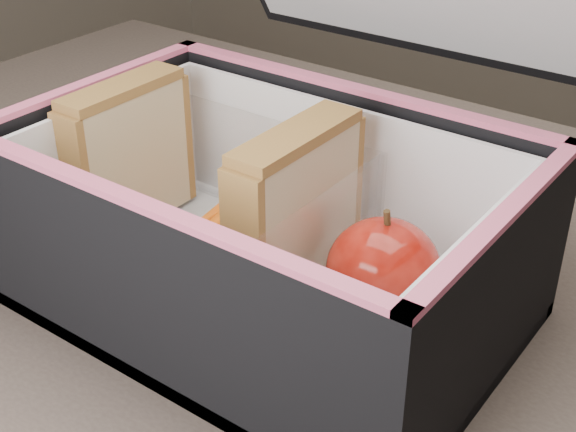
{
  "coord_description": "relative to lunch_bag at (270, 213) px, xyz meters",
  "views": [
    {
      "loc": [
        0.18,
        -0.32,
        1.06
      ],
      "look_at": [
        -0.06,
        0.02,
        0.81
      ],
      "focal_mm": 50.0,
      "sensor_mm": 36.0,
      "label": 1
    }
  ],
  "objects": [
    {
      "name": "red_apple",
      "position": [
        0.08,
        0.01,
        -0.01
      ],
      "size": [
        0.07,
        0.07,
        0.07
      ],
      "rotation": [
        0.0,
        0.0,
        -0.02
      ],
      "color": "#7C0500",
      "rests_on": "paper_napkin"
    },
    {
      "name": "lunch_bag",
      "position": [
        0.0,
        0.0,
        0.0
      ],
      "size": [
        0.3,
        0.3,
        0.28
      ],
      "color": "black",
      "rests_on": "kitchen_table"
    },
    {
      "name": "plastic_tub",
      "position": [
        -0.05,
        0.0,
        -0.01
      ],
      "size": [
        0.19,
        0.13,
        0.08
      ],
      "primitive_type": null,
      "color": "white",
      "rests_on": "lunch_bag"
    },
    {
      "name": "sandwich_left",
      "position": [
        -0.12,
        0.0,
        0.0
      ],
      "size": [
        0.03,
        0.09,
        0.1
      ],
      "color": "tan",
      "rests_on": "plastic_tub"
    },
    {
      "name": "sandwich_right",
      "position": [
        0.02,
        0.0,
        0.0
      ],
      "size": [
        0.03,
        0.1,
        0.11
      ],
      "color": "tan",
      "rests_on": "plastic_tub"
    },
    {
      "name": "paper_napkin",
      "position": [
        0.08,
        0.01,
        -0.05
      ],
      "size": [
        0.08,
        0.09,
        0.01
      ],
      "primitive_type": "cube",
      "rotation": [
        0.0,
        0.0,
        0.18
      ],
      "color": "white",
      "rests_on": "lunch_bag"
    },
    {
      "name": "carrot_sticks",
      "position": [
        -0.05,
        0.01,
        -0.03
      ],
      "size": [
        0.05,
        0.12,
        0.03
      ],
      "color": "#D93700",
      "rests_on": "plastic_tub"
    }
  ]
}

